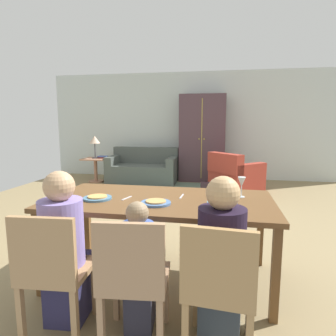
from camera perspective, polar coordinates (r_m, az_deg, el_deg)
The scene contains 26 objects.
ground_plane at distance 4.80m, azimuth 0.59°, elevation -8.68°, with size 7.49×6.24×0.02m, color olive.
back_wall at distance 7.73m, azimuth 4.69°, elevation 8.12°, with size 7.49×0.10×2.70m, color silver.
dining_table at distance 2.66m, azimuth -1.49°, elevation -7.25°, with size 1.97×1.00×0.76m.
plate_near_man at distance 2.69m, azimuth -13.47°, elevation -5.68°, with size 0.25×0.25×0.02m, color teal.
pizza_near_man at distance 2.69m, azimuth -13.48°, elevation -5.37°, with size 0.17×0.17×0.01m, color #DC9B4F.
plate_near_child at distance 2.47m, azimuth -2.37°, elevation -6.75°, with size 0.25×0.25×0.02m, color #496EA7.
pizza_near_child at distance 2.46m, azimuth -2.37°, elevation -6.41°, with size 0.17×0.17×0.01m, color tan.
plate_near_woman at distance 2.49m, azimuth 10.43°, elevation -6.77°, with size 0.25×0.25×0.02m, color teal.
wine_glass at distance 2.74m, azimuth 14.03°, elevation -2.80°, with size 0.07×0.07×0.19m.
fork at distance 2.67m, azimuth -7.98°, elevation -5.77°, with size 0.02×0.15×0.01m, color silver.
knife at distance 2.70m, azimuth 2.65°, elevation -5.50°, with size 0.01×0.17×0.01m, color silver.
dining_chair_man at distance 2.16m, azimuth -21.37°, elevation -17.50°, with size 0.45×0.45×0.87m.
person_man at distance 2.30m, azimuth -19.22°, elevation -15.24°, with size 0.30×0.41×1.11m.
dining_chair_child at distance 1.95m, azimuth -6.78°, elevation -19.91°, with size 0.46×0.46×0.87m.
person_child at distance 2.13m, azimuth -5.63°, elevation -19.17°, with size 0.22×0.30×0.92m.
dining_chair_woman at distance 1.88m, azimuth 9.88°, elevation -21.17°, with size 0.46×0.46×0.87m.
person_woman at distance 2.03m, azimuth 10.27°, elevation -18.20°, with size 0.30×0.41×1.11m.
area_rug at distance 6.32m, azimuth 0.02°, elevation -4.29°, with size 2.60×1.80×0.01m, color slate.
couch at distance 7.26m, azimuth -4.80°, elevation -0.21°, with size 1.66×0.86×0.82m.
armchair at distance 6.32m, azimuth 12.76°, elevation -1.59°, with size 1.21×1.21×0.82m.
armoire at distance 7.32m, azimuth 6.67°, elevation 5.71°, with size 1.10×0.59×2.10m.
side_table at distance 7.38m, azimuth -13.81°, elevation 0.29°, with size 0.56×0.56×0.58m.
table_lamp at distance 7.32m, azimuth -13.99°, elevation 5.19°, with size 0.26×0.26×0.54m.
book_lower at distance 7.33m, azimuth -12.43°, elevation 1.99°, with size 0.22×0.16×0.03m, color maroon.
book_upper at distance 7.31m, azimuth -12.45°, elevation 2.19°, with size 0.22×0.16×0.03m, color navy.
handbag at distance 5.90m, azimuth 7.90°, elevation -4.05°, with size 0.32×0.16×0.26m, color #2F2127.
Camera 1 is at (0.78, -4.00, 1.43)m, focal length 31.55 mm.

